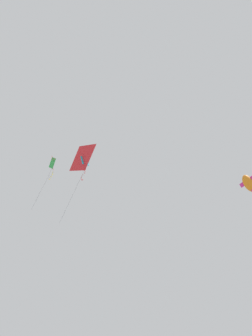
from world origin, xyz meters
TOP-DOWN VIEW (x-y plane):
  - kite_diamond_near_right at (-8.10, -7.56)m, footprint 1.66×0.86m
  - kite_delta_highest at (-3.98, -6.74)m, footprint 3.68×1.71m
  - kite_fish_near_left at (9.18, 5.12)m, footprint 2.25×1.67m

SIDE VIEW (x-z plane):
  - kite_fish_near_left at x=9.18m, z-range 19.86..25.99m
  - kite_delta_highest at x=-3.98m, z-range 19.91..29.55m
  - kite_diamond_near_right at x=-8.10m, z-range 22.07..29.72m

